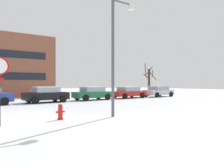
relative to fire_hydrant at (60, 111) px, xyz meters
name	(u,v)px	position (x,y,z in m)	size (l,w,h in m)	color
ground_plane	(21,117)	(-1.34, 2.05, -0.41)	(120.00, 120.00, 0.00)	white
road_surface	(10,111)	(-1.34, 5.10, -0.40)	(80.00, 8.09, 0.00)	silver
fire_hydrant	(60,111)	(0.00, 0.00, 0.00)	(0.44, 0.30, 0.81)	red
street_lamp	(117,45)	(2.87, -0.71, 3.39)	(1.52, 0.36, 6.33)	#4C4F54
parked_car_black	(46,94)	(2.55, 9.92, 0.34)	(4.02, 2.21, 1.46)	black
parked_car_green	(93,93)	(7.58, 10.06, 0.32)	(4.20, 2.13, 1.41)	#1E6038
parked_car_red	(129,92)	(12.61, 10.20, 0.30)	(4.34, 2.24, 1.37)	red
parked_car_silver	(158,91)	(17.63, 10.10, 0.33)	(4.38, 2.28, 1.42)	silver
tree_far_left	(149,81)	(18.23, 12.48, 1.74)	(1.72, 1.75, 4.71)	#423326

